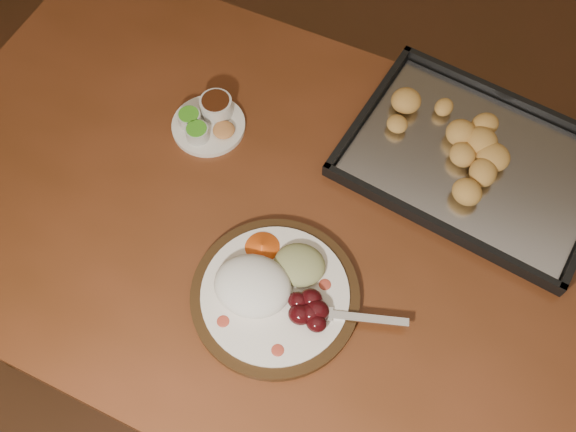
% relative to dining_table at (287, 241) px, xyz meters
% --- Properties ---
extents(ground, '(4.00, 4.00, 0.00)m').
position_rel_dining_table_xyz_m(ground, '(0.29, 0.01, -0.65)').
color(ground, brown).
rests_on(ground, ground).
extents(dining_table, '(1.61, 1.10, 0.75)m').
position_rel_dining_table_xyz_m(dining_table, '(0.00, 0.00, 0.00)').
color(dining_table, brown).
rests_on(dining_table, ground).
extents(dinner_plate, '(0.39, 0.30, 0.07)m').
position_rel_dining_table_xyz_m(dinner_plate, '(0.02, -0.15, 0.12)').
color(dinner_plate, '#321E0D').
rests_on(dinner_plate, dining_table).
extents(condiment_saucer, '(0.15, 0.15, 0.05)m').
position_rel_dining_table_xyz_m(condiment_saucer, '(-0.22, 0.16, 0.12)').
color(condiment_saucer, white).
rests_on(condiment_saucer, dining_table).
extents(baking_tray, '(0.56, 0.47, 0.05)m').
position_rel_dining_table_xyz_m(baking_tray, '(0.32, 0.23, 0.11)').
color(baking_tray, black).
rests_on(baking_tray, dining_table).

